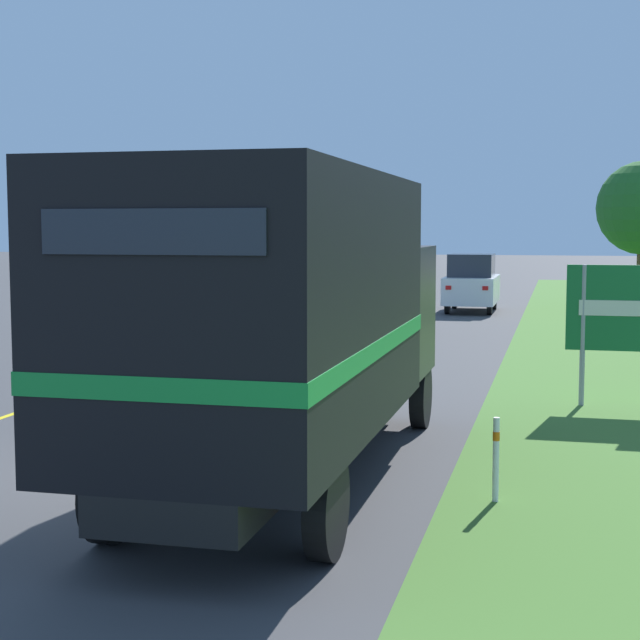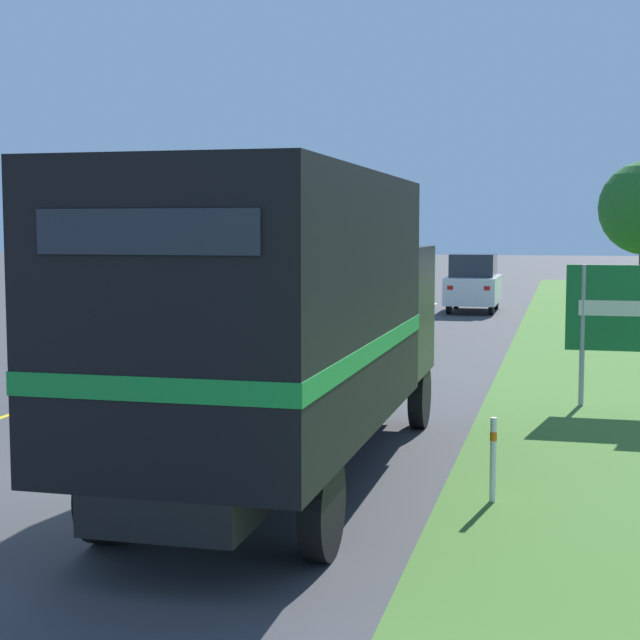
# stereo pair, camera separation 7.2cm
# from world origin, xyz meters

# --- Properties ---
(ground_plane) EXTENTS (200.00, 200.00, 0.00)m
(ground_plane) POSITION_xyz_m (0.00, 0.00, 0.00)
(ground_plane) COLOR #3D3D3F
(edge_line_yellow) EXTENTS (0.12, 63.77, 0.01)m
(edge_line_yellow) POSITION_xyz_m (-3.70, 15.66, 0.00)
(edge_line_yellow) COLOR yellow
(edge_line_yellow) RESTS_ON ground
(centre_dash_near) EXTENTS (0.12, 2.60, 0.01)m
(centre_dash_near) POSITION_xyz_m (0.00, 0.49, 0.00)
(centre_dash_near) COLOR white
(centre_dash_near) RESTS_ON ground
(centre_dash_mid_a) EXTENTS (0.12, 2.60, 0.01)m
(centre_dash_mid_a) POSITION_xyz_m (0.00, 7.09, 0.00)
(centre_dash_mid_a) COLOR white
(centre_dash_mid_a) RESTS_ON ground
(centre_dash_mid_b) EXTENTS (0.12, 2.60, 0.01)m
(centre_dash_mid_b) POSITION_xyz_m (0.00, 13.69, 0.00)
(centre_dash_mid_b) COLOR white
(centre_dash_mid_b) RESTS_ON ground
(centre_dash_far) EXTENTS (0.12, 2.60, 0.01)m
(centre_dash_far) POSITION_xyz_m (0.00, 20.29, 0.00)
(centre_dash_far) COLOR white
(centre_dash_far) RESTS_ON ground
(centre_dash_farthest) EXTENTS (0.12, 2.60, 0.01)m
(centre_dash_farthest) POSITION_xyz_m (0.00, 26.89, 0.00)
(centre_dash_farthest) COLOR white
(centre_dash_farthest) RESTS_ON ground
(horse_trailer_truck) EXTENTS (2.52, 8.27, 3.63)m
(horse_trailer_truck) POSITION_xyz_m (1.85, -0.30, 2.02)
(horse_trailer_truck) COLOR black
(horse_trailer_truck) RESTS_ON ground
(lead_car_white) EXTENTS (1.80, 4.01, 1.83)m
(lead_car_white) POSITION_xyz_m (-1.92, 15.29, 0.93)
(lead_car_white) COLOR black
(lead_car_white) RESTS_ON ground
(lead_car_white_ahead) EXTENTS (1.80, 3.83, 2.10)m
(lead_car_white_ahead) POSITION_xyz_m (1.82, 24.46, 1.04)
(lead_car_white_ahead) COLOR black
(lead_car_white_ahead) RESTS_ON ground
(highway_sign) EXTENTS (1.92, 0.09, 2.75)m
(highway_sign) POSITION_xyz_m (6.05, 5.94, 1.65)
(highway_sign) COLOR #9E9EA3
(highway_sign) RESTS_ON ground
(delineator_post) EXTENTS (0.08, 0.08, 0.95)m
(delineator_post) POSITION_xyz_m (4.30, -0.42, 0.51)
(delineator_post) COLOR white
(delineator_post) RESTS_ON ground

